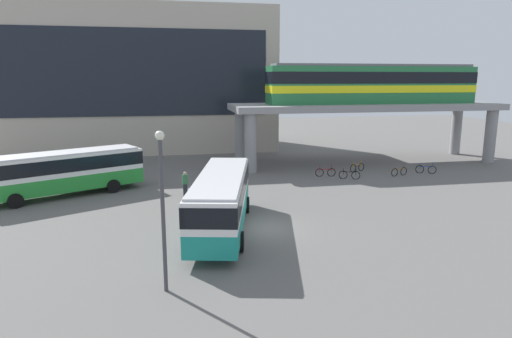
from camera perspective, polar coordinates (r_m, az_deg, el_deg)
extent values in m
plane|color=#605E5B|center=(35.26, -2.58, -2.34)|extent=(120.00, 120.00, 0.00)
cube|color=#B2A899|center=(55.93, -14.86, 10.82)|extent=(31.72, 11.71, 16.31)
cube|color=black|center=(50.03, -15.30, 11.70)|extent=(28.55, 0.10, 9.13)
cube|color=gray|center=(46.47, 13.78, 7.68)|extent=(26.89, 7.08, 0.60)
cylinder|color=gray|center=(40.39, -0.70, 3.27)|extent=(1.10, 1.10, 5.31)
cylinder|color=gray|center=(50.92, 27.56, 3.67)|extent=(1.10, 1.10, 5.31)
cylinder|color=gray|center=(45.73, -1.98, 4.22)|extent=(1.10, 1.10, 5.31)
cylinder|color=gray|center=(55.26, 24.03, 4.49)|extent=(1.10, 1.10, 5.31)
cube|color=#26723F|center=(46.63, 14.53, 10.24)|extent=(21.04, 2.90, 3.60)
cube|color=yellow|center=(46.64, 14.51, 9.80)|extent=(21.10, 2.96, 0.70)
cube|color=black|center=(46.63, 14.57, 11.13)|extent=(21.10, 2.96, 1.10)
cube|color=slate|center=(46.64, 14.65, 12.60)|extent=(20.20, 2.61, 0.24)
cube|color=teal|center=(25.25, -4.37, -5.49)|extent=(4.88, 11.28, 1.10)
cube|color=white|center=(24.90, -4.42, -2.63)|extent=(4.88, 11.28, 1.50)
cube|color=black|center=(24.89, -4.42, -2.46)|extent=(4.93, 11.33, 0.96)
cube|color=silver|center=(24.72, -4.44, -0.81)|extent=(4.63, 10.72, 0.12)
cylinder|color=black|center=(28.90, -6.13, -4.47)|extent=(0.49, 1.04, 1.00)
cylinder|color=black|center=(28.69, -1.16, -4.53)|extent=(0.49, 1.04, 1.00)
cylinder|color=black|center=(22.70, -8.32, -9.02)|extent=(0.49, 1.04, 1.00)
cylinder|color=black|center=(22.42, -1.92, -9.17)|extent=(0.49, 1.04, 1.00)
cube|color=#268C33|center=(35.27, -23.07, -1.50)|extent=(10.91, 7.29, 1.10)
cube|color=white|center=(35.02, -23.23, 0.57)|extent=(10.91, 7.29, 1.50)
cube|color=black|center=(35.01, -23.24, 0.69)|extent=(10.97, 7.34, 0.96)
cube|color=silver|center=(34.89, -23.34, 1.88)|extent=(10.37, 6.92, 0.12)
cylinder|color=black|center=(33.46, -28.19, -3.59)|extent=(1.02, 0.71, 1.00)
cylinder|color=black|center=(35.86, -28.95, -2.73)|extent=(1.02, 0.71, 1.00)
cylinder|color=black|center=(35.16, -17.61, -2.08)|extent=(1.02, 0.71, 1.00)
cylinder|color=black|center=(37.45, -19.01, -1.36)|extent=(1.02, 0.71, 1.00)
torus|color=black|center=(42.62, 13.20, 0.24)|extent=(0.71, 0.33, 0.74)
torus|color=black|center=(41.87, 12.21, 0.09)|extent=(0.71, 0.33, 0.74)
cylinder|color=orange|center=(42.19, 12.72, 0.54)|extent=(0.99, 0.44, 0.05)
cylinder|color=orange|center=(41.82, 12.22, 0.49)|extent=(0.04, 0.04, 0.55)
cylinder|color=orange|center=(42.55, 13.22, 0.71)|extent=(0.04, 0.04, 0.65)
torus|color=black|center=(39.65, 9.54, -0.44)|extent=(0.74, 0.16, 0.74)
torus|color=black|center=(39.43, 8.05, -0.46)|extent=(0.74, 0.16, 0.74)
cylinder|color=#B21E1E|center=(39.48, 8.81, -0.05)|extent=(1.05, 0.20, 0.05)
cylinder|color=#B21E1E|center=(39.37, 8.06, -0.03)|extent=(0.04, 0.04, 0.55)
cylinder|color=#B21E1E|center=(39.58, 9.55, 0.06)|extent=(0.04, 0.04, 0.65)
torus|color=black|center=(43.20, 21.42, -0.10)|extent=(0.70, 0.36, 0.74)
torus|color=black|center=(43.06, 20.04, -0.04)|extent=(0.70, 0.36, 0.74)
cylinder|color=#1E3FA5|center=(43.08, 20.75, 0.29)|extent=(0.98, 0.48, 0.05)
cylinder|color=#1E3FA5|center=(43.00, 20.06, 0.35)|extent=(0.04, 0.04, 0.55)
cylinder|color=#1E3FA5|center=(43.14, 21.45, 0.35)|extent=(0.04, 0.04, 0.65)
torus|color=black|center=(38.87, 12.53, -0.79)|extent=(0.71, 0.34, 0.74)
torus|color=black|center=(38.85, 10.98, -0.73)|extent=(0.71, 0.34, 0.74)
cylinder|color=black|center=(38.80, 11.77, -0.36)|extent=(0.99, 0.45, 0.05)
cylinder|color=black|center=(38.79, 11.00, -0.30)|extent=(0.04, 0.04, 0.55)
cylinder|color=black|center=(38.79, 12.55, -0.29)|extent=(0.04, 0.04, 0.65)
torus|color=black|center=(41.69, 18.20, -0.28)|extent=(0.73, 0.25, 0.74)
torus|color=black|center=(40.96, 17.16, -0.41)|extent=(0.73, 0.25, 0.74)
cylinder|color=#996626|center=(41.27, 17.71, 0.04)|extent=(1.03, 0.33, 0.05)
cylinder|color=#996626|center=(40.91, 17.18, 0.00)|extent=(0.04, 0.04, 0.55)
cylinder|color=#996626|center=(41.62, 18.23, 0.20)|extent=(0.04, 0.04, 0.65)
cylinder|color=#26262D|center=(33.11, -8.94, -2.61)|extent=(0.32, 0.32, 0.86)
cube|color=#33663F|center=(32.93, -8.98, -1.31)|extent=(0.44, 0.33, 0.68)
sphere|color=tan|center=(32.83, -9.01, -0.53)|extent=(0.23, 0.23, 0.23)
cylinder|color=#3F3F44|center=(17.94, -11.68, -6.06)|extent=(0.16, 0.16, 6.13)
sphere|color=silver|center=(17.26, -12.11, 4.18)|extent=(0.36, 0.36, 0.36)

